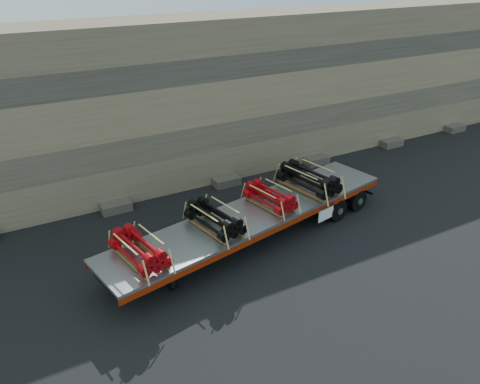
{
  "coord_description": "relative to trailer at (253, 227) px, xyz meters",
  "views": [
    {
      "loc": [
        -6.5,
        -12.21,
        9.24
      ],
      "look_at": [
        0.82,
        1.24,
        1.45
      ],
      "focal_mm": 35.0,
      "sensor_mm": 36.0,
      "label": 1
    }
  ],
  "objects": [
    {
      "name": "ground",
      "position": [
        -0.76,
        -0.13,
        -0.58
      ],
      "size": [
        120.0,
        120.0,
        0.0
      ],
      "primitive_type": "plane",
      "color": "black",
      "rests_on": "ground"
    },
    {
      "name": "bundle_midfront",
      "position": [
        -1.66,
        -0.34,
        0.95
      ],
      "size": [
        1.43,
        2.24,
        0.74
      ],
      "primitive_type": null,
      "rotation": [
        0.0,
        0.0,
        0.2
      ],
      "color": "black",
      "rests_on": "trailer"
    },
    {
      "name": "rock_wall",
      "position": [
        -0.76,
        6.37,
        2.92
      ],
      "size": [
        44.0,
        3.0,
        7.0
      ],
      "primitive_type": "cube",
      "color": "#7A6B54",
      "rests_on": "ground"
    },
    {
      "name": "bundle_front",
      "position": [
        -4.38,
        -0.89,
        0.94
      ],
      "size": [
        1.41,
        2.2,
        0.72
      ],
      "primitive_type": null,
      "rotation": [
        0.0,
        0.0,
        0.2
      ],
      "color": "#A3080E",
      "rests_on": "trailer"
    },
    {
      "name": "bundle_midrear",
      "position": [
        0.78,
        0.16,
        0.92
      ],
      "size": [
        1.32,
        2.06,
        0.68
      ],
      "primitive_type": null,
      "rotation": [
        0.0,
        0.0,
        0.2
      ],
      "color": "#A3080E",
      "rests_on": "trailer"
    },
    {
      "name": "trailer",
      "position": [
        0.0,
        0.0,
        0.0
      ],
      "size": [
        11.74,
        4.46,
        1.15
      ],
      "primitive_type": null,
      "rotation": [
        0.0,
        0.0,
        0.2
      ],
      "color": "#9FA1A6",
      "rests_on": "ground"
    },
    {
      "name": "bundle_rear",
      "position": [
        2.77,
        0.56,
        0.99
      ],
      "size": [
        1.62,
        2.54,
        0.83
      ],
      "primitive_type": null,
      "rotation": [
        0.0,
        0.0,
        0.2
      ],
      "color": "black",
      "rests_on": "trailer"
    }
  ]
}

